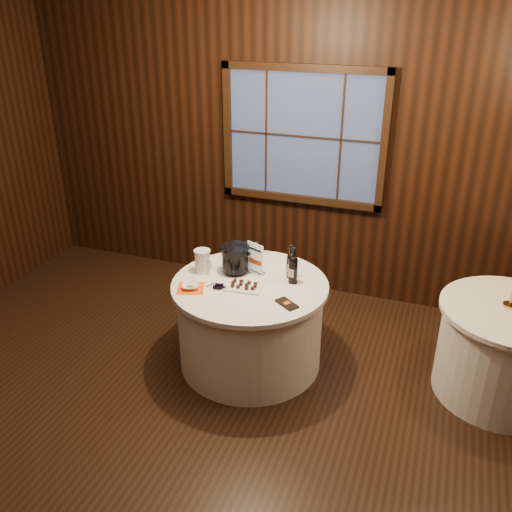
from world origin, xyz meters
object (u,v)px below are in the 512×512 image
at_px(sign_stand, 256,263).
at_px(cracker_bowl, 191,286).
at_px(side_table, 505,352).
at_px(ice_bucket, 235,259).
at_px(chocolate_box, 287,304).
at_px(main_table, 250,323).
at_px(port_bottle_left, 291,263).
at_px(grape_bunch, 219,286).
at_px(glass_pitcher, 203,261).
at_px(port_bottle_right, 293,268).
at_px(chocolate_plate, 244,286).

height_order(sign_stand, cracker_bowl, sign_stand).
height_order(side_table, ice_bucket, ice_bucket).
relative_size(sign_stand, chocolate_box, 1.51).
bearing_deg(main_table, side_table, 8.53).
bearing_deg(cracker_bowl, port_bottle_left, 34.31).
xyz_separation_m(sign_stand, grape_bunch, (-0.18, -0.36, -0.08)).
xyz_separation_m(port_bottle_left, glass_pitcher, (-0.72, -0.17, -0.02)).
distance_m(side_table, glass_pitcher, 2.50).
bearing_deg(port_bottle_right, grape_bunch, -137.12).
height_order(grape_bunch, glass_pitcher, glass_pitcher).
bearing_deg(glass_pitcher, sign_stand, 39.20).
distance_m(side_table, ice_bucket, 2.25).
bearing_deg(side_table, glass_pitcher, -174.24).
relative_size(main_table, chocolate_box, 6.86).
xyz_separation_m(chocolate_plate, glass_pitcher, (-0.43, 0.15, 0.08)).
bearing_deg(main_table, chocolate_box, -30.30).
bearing_deg(cracker_bowl, main_table, 31.15).
distance_m(port_bottle_right, glass_pitcher, 0.77).
bearing_deg(glass_pitcher, chocolate_plate, 3.08).
distance_m(port_bottle_right, ice_bucket, 0.51).
bearing_deg(chocolate_plate, port_bottle_left, 47.22).
bearing_deg(chocolate_box, ice_bucket, -177.58).
bearing_deg(chocolate_box, sign_stand, 169.17).
height_order(chocolate_plate, glass_pitcher, glass_pitcher).
bearing_deg(sign_stand, grape_bunch, -93.25).
bearing_deg(side_table, sign_stand, -176.75).
relative_size(chocolate_plate, glass_pitcher, 1.55).
height_order(main_table, chocolate_plate, chocolate_plate).
distance_m(chocolate_box, glass_pitcher, 0.88).
bearing_deg(port_bottle_right, cracker_bowl, -140.10).
bearing_deg(port_bottle_right, side_table, 18.46).
bearing_deg(port_bottle_left, sign_stand, -161.35).
relative_size(side_table, chocolate_plate, 3.50).
distance_m(chocolate_box, cracker_bowl, 0.80).
relative_size(main_table, ice_bucket, 5.26).
height_order(port_bottle_right, cracker_bowl, port_bottle_right).
height_order(port_bottle_left, ice_bucket, port_bottle_left).
xyz_separation_m(port_bottle_right, chocolate_plate, (-0.34, -0.22, -0.12)).
distance_m(chocolate_plate, grape_bunch, 0.20).
height_order(port_bottle_left, grape_bunch, port_bottle_left).
bearing_deg(main_table, glass_pitcher, 173.11).
distance_m(port_bottle_left, chocolate_box, 0.47).
xyz_separation_m(chocolate_plate, cracker_bowl, (-0.40, -0.15, 0.00)).
xyz_separation_m(port_bottle_right, grape_bunch, (-0.52, -0.30, -0.12)).
xyz_separation_m(sign_stand, cracker_bowl, (-0.40, -0.43, -0.08)).
bearing_deg(main_table, grape_bunch, -138.67).
relative_size(chocolate_box, grape_bunch, 1.07).
relative_size(port_bottle_right, glass_pitcher, 1.57).
xyz_separation_m(main_table, glass_pitcher, (-0.44, 0.05, 0.48)).
distance_m(ice_bucket, glass_pitcher, 0.28).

